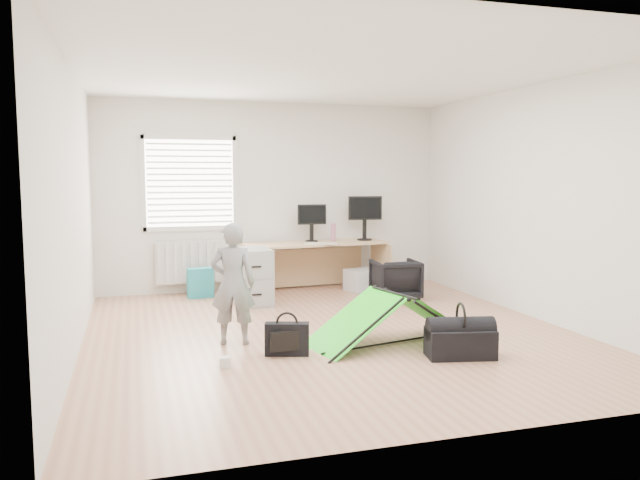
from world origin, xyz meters
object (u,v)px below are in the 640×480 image
object	(u,v)px
monitor_right	(365,224)
kite	(394,318)
office_chair	(395,280)
storage_crate	(366,280)
duffel_bag	(460,343)
monitor_left	(312,228)
desk	(316,267)
person	(233,284)
filing_cabinet	(252,277)
laptop_bag	(287,339)
thermos	(333,232)

from	to	relation	value
monitor_right	kite	xyz separation A→B (m)	(-0.84, -3.03, -0.68)
office_chair	storage_crate	size ratio (longest dim) A/B	1.10
duffel_bag	monitor_left	bearing A→B (deg)	107.87
desk	duffel_bag	distance (m)	3.58
monitor_right	person	size ratio (longest dim) A/B	0.41
filing_cabinet	storage_crate	xyz separation A→B (m)	(1.77, 0.51, -0.21)
desk	duffel_bag	xyz separation A→B (m)	(0.34, -3.55, -0.22)
storage_crate	filing_cabinet	bearing A→B (deg)	-163.90
monitor_right	office_chair	size ratio (longest dim) A/B	0.84
desk	laptop_bag	bearing A→B (deg)	-116.39
person	kite	world-z (taller)	person
storage_crate	monitor_right	bearing A→B (deg)	74.77
office_chair	duffel_bag	bearing A→B (deg)	84.77
filing_cabinet	duffel_bag	bearing A→B (deg)	-64.41
laptop_bag	thermos	bearing A→B (deg)	81.69
monitor_left	duffel_bag	world-z (taller)	monitor_left
office_chair	laptop_bag	bearing A→B (deg)	51.68
desk	monitor_right	size ratio (longest dim) A/B	4.11
desk	kite	distance (m)	2.96
filing_cabinet	person	xyz separation A→B (m)	(-0.52, -1.83, 0.24)
desk	monitor_left	size ratio (longest dim) A/B	4.96
desk	person	distance (m)	2.96
monitor_left	laptop_bag	size ratio (longest dim) A/B	1.02
kite	monitor_right	bearing A→B (deg)	61.72
desk	office_chair	xyz separation A→B (m)	(0.83, -0.95, -0.08)
desk	person	xyz separation A→B (m)	(-1.58, -2.50, 0.25)
monitor_right	duffel_bag	bearing A→B (deg)	-90.52
thermos	kite	size ratio (longest dim) A/B	0.16
desk	laptop_bag	xyz separation A→B (m)	(-1.16, -3.03, -0.20)
storage_crate	duffel_bag	bearing A→B (deg)	-96.22
filing_cabinet	kite	xyz separation A→B (m)	(0.99, -2.29, -0.11)
filing_cabinet	thermos	xyz separation A→B (m)	(1.34, 0.73, 0.47)
laptop_bag	duffel_bag	world-z (taller)	laptop_bag
monitor_right	thermos	size ratio (longest dim) A/B	1.93
filing_cabinet	monitor_left	size ratio (longest dim) A/B	1.74
storage_crate	duffel_bag	world-z (taller)	storage_crate
person	duffel_bag	xyz separation A→B (m)	(1.92, -1.06, -0.47)
desk	monitor_left	world-z (taller)	monitor_left
laptop_bag	duffel_bag	size ratio (longest dim) A/B	0.67
person	duffel_bag	bearing A→B (deg)	165.37
thermos	duffel_bag	xyz separation A→B (m)	(0.06, -3.62, -0.70)
filing_cabinet	duffel_bag	xyz separation A→B (m)	(1.40, -2.89, -0.23)
desk	storage_crate	bearing A→B (deg)	-18.04
person	kite	distance (m)	1.62
person	laptop_bag	size ratio (longest dim) A/B	2.96
filing_cabinet	desk	bearing A→B (deg)	32.23
thermos	kite	distance (m)	3.09
desk	thermos	world-z (taller)	thermos
desk	filing_cabinet	distance (m)	1.25
duffel_bag	kite	bearing A→B (deg)	135.91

